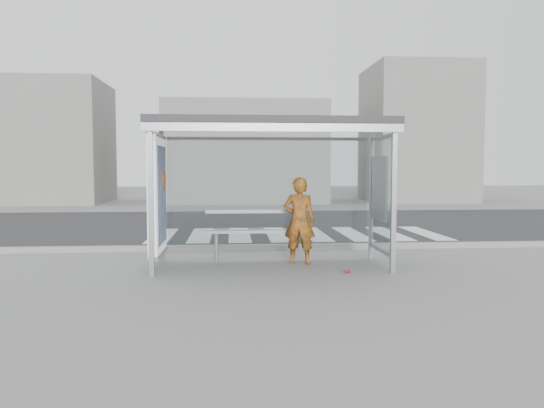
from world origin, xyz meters
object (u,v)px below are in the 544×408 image
Objects in this scene: soda_can at (347,271)px; bus_shelter at (250,156)px; person at (299,221)px; bench at (255,231)px.

bus_shelter is at bearing 156.13° from soda_can.
person reaches higher than soda_can.
person reaches higher than bench.
soda_can is at bearing 142.25° from person.
soda_can is (1.49, -1.23, -0.54)m from bench.
bench is 16.18× the size of soda_can.
person is at bearing -20.66° from bench.
bus_shelter is at bearing -102.66° from bench.
bus_shelter is at bearing 29.26° from person.
bus_shelter is 1.51m from person.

